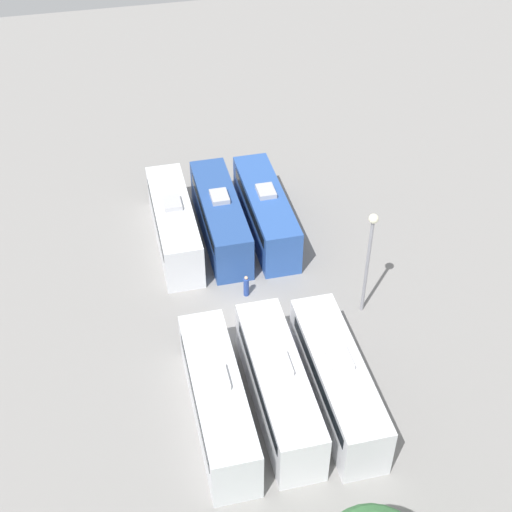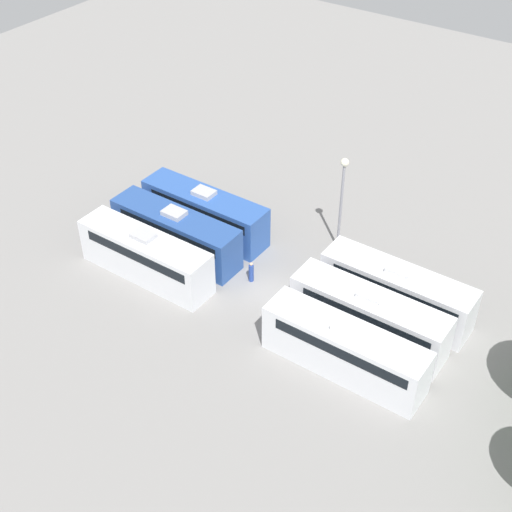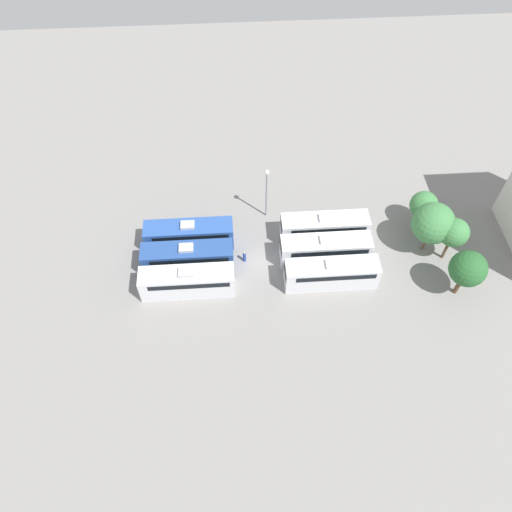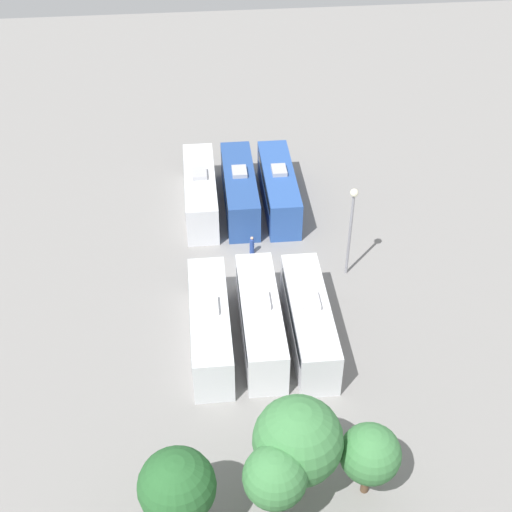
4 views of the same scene
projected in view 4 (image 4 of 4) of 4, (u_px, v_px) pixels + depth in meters
ground_plane at (249, 267)px, 54.57m from camera, size 107.65×107.65×0.00m
bus_0 at (279, 187)px, 59.78m from camera, size 2.58×10.30×3.69m
bus_1 at (240, 189)px, 59.62m from camera, size 2.58×10.30×3.69m
bus_2 at (200, 191)px, 59.36m from camera, size 2.58×10.30×3.69m
bus_3 at (309, 320)px, 47.53m from camera, size 2.58×10.30×3.69m
bus_4 at (261, 319)px, 47.56m from camera, size 2.58×10.30×3.69m
bus_5 at (210, 325)px, 47.18m from camera, size 2.58×10.30×3.69m
worker_person at (252, 246)px, 55.43m from camera, size 0.36×0.36×1.61m
light_pole at (352, 218)px, 50.80m from camera, size 0.60×0.60×7.61m
tree_0 at (370, 454)px, 37.55m from camera, size 3.32×3.32×5.04m
tree_1 at (298, 441)px, 36.72m from camera, size 4.76×4.76×6.99m
tree_2 at (275, 477)px, 35.15m from camera, size 3.29×3.29×6.18m
tree_3 at (177, 487)px, 34.82m from camera, size 3.92×3.92×6.44m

